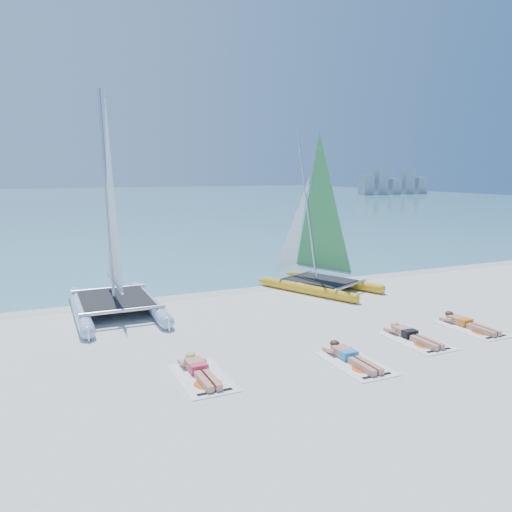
{
  "coord_description": "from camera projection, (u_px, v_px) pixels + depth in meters",
  "views": [
    {
      "loc": [
        -5.87,
        -10.55,
        4.14
      ],
      "look_at": [
        -0.58,
        1.2,
        1.94
      ],
      "focal_mm": 35.0,
      "sensor_mm": 36.0,
      "label": 1
    }
  ],
  "objects": [
    {
      "name": "sunbather_c",
      "position": [
        411.0,
        334.0,
        12.43
      ],
      "size": [
        0.37,
        1.73,
        0.26
      ],
      "color": "tan",
      "rests_on": "towel_c"
    },
    {
      "name": "sunbather_d",
      "position": [
        467.0,
        323.0,
        13.37
      ],
      "size": [
        0.37,
        1.73,
        0.26
      ],
      "color": "tan",
      "rests_on": "towel_d"
    },
    {
      "name": "ground",
      "position": [
        296.0,
        337.0,
        12.56
      ],
      "size": [
        140.0,
        140.0,
        0.0
      ],
      "primitive_type": "plane",
      "color": "silver",
      "rests_on": "ground"
    },
    {
      "name": "towel_c",
      "position": [
        416.0,
        341.0,
        12.27
      ],
      "size": [
        1.0,
        1.85,
        0.02
      ],
      "primitive_type": "cube",
      "color": "white",
      "rests_on": "ground"
    },
    {
      "name": "sea",
      "position": [
        77.0,
        201.0,
        69.19
      ],
      "size": [
        140.0,
        115.0,
        0.01
      ],
      "primitive_type": "cube",
      "color": "#6EA6B7",
      "rests_on": "ground"
    },
    {
      "name": "catamaran_blue",
      "position": [
        112.0,
        244.0,
        14.52
      ],
      "size": [
        2.42,
        5.0,
        6.8
      ],
      "rotation": [
        0.0,
        0.0,
        -0.01
      ],
      "color": "#AFCAE7",
      "rests_on": "ground"
    },
    {
      "name": "distant_skyline",
      "position": [
        392.0,
        183.0,
        89.68
      ],
      "size": [
        14.0,
        2.0,
        5.0
      ],
      "color": "#A0A6B1",
      "rests_on": "ground"
    },
    {
      "name": "towel_b",
      "position": [
        355.0,
        363.0,
        10.83
      ],
      "size": [
        1.0,
        1.85,
        0.02
      ],
      "primitive_type": "cube",
      "color": "white",
      "rests_on": "ground"
    },
    {
      "name": "sunbather_a",
      "position": [
        199.0,
        369.0,
        10.24
      ],
      "size": [
        0.37,
        1.73,
        0.26
      ],
      "color": "tan",
      "rests_on": "towel_a"
    },
    {
      "name": "wet_sand_strip",
      "position": [
        221.0,
        290.0,
        17.5
      ],
      "size": [
        140.0,
        1.4,
        0.01
      ],
      "primitive_type": "cube",
      "color": "silver",
      "rests_on": "ground"
    },
    {
      "name": "sunbather_b",
      "position": [
        350.0,
        356.0,
        10.98
      ],
      "size": [
        0.37,
        1.73,
        0.26
      ],
      "color": "tan",
      "rests_on": "towel_b"
    },
    {
      "name": "towel_a",
      "position": [
        202.0,
        378.0,
        10.08
      ],
      "size": [
        1.0,
        1.85,
        0.02
      ],
      "primitive_type": "cube",
      "color": "white",
      "rests_on": "ground"
    },
    {
      "name": "catamaran_yellow",
      "position": [
        312.0,
        238.0,
        17.57
      ],
      "size": [
        3.53,
        4.64,
        5.71
      ],
      "rotation": [
        0.0,
        0.0,
        0.42
      ],
      "color": "gold",
      "rests_on": "ground"
    },
    {
      "name": "towel_d",
      "position": [
        472.0,
        329.0,
        13.22
      ],
      "size": [
        1.0,
        1.85,
        0.02
      ],
      "primitive_type": "cube",
      "color": "white",
      "rests_on": "ground"
    }
  ]
}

